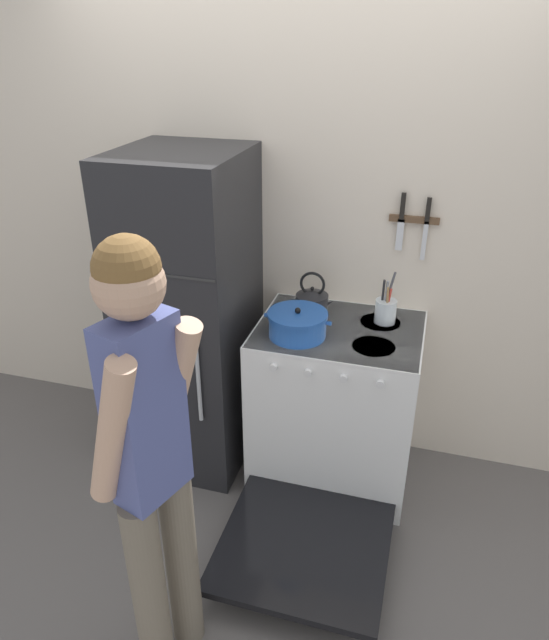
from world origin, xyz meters
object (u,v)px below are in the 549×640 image
(refrigerator, at_px, (190,317))
(tea_kettle, at_px, (312,301))
(stove_range, at_px, (334,408))
(utensil_jar, at_px, (386,310))
(dutch_oven_pot, at_px, (297,324))
(person, at_px, (151,457))

(refrigerator, height_order, tea_kettle, refrigerator)
(stove_range, bearing_deg, refrigerator, 178.46)
(refrigerator, distance_m, utensil_jar, 1.01)
(tea_kettle, bearing_deg, utensil_jar, 0.91)
(dutch_oven_pot, xyz_separation_m, tea_kettle, (0.01, 0.25, 0.01))
(dutch_oven_pot, bearing_deg, tea_kettle, 86.81)
(dutch_oven_pot, bearing_deg, stove_range, 25.72)
(refrigerator, relative_size, utensil_jar, 6.22)
(refrigerator, distance_m, stove_range, 0.89)
(utensil_jar, bearing_deg, person, -114.14)
(refrigerator, relative_size, person, 0.99)
(tea_kettle, bearing_deg, dutch_oven_pot, -93.19)
(stove_range, xyz_separation_m, dutch_oven_pot, (-0.18, -0.09, 0.51))
(refrigerator, relative_size, stove_range, 1.27)
(refrigerator, bearing_deg, dutch_oven_pot, -10.21)
(refrigerator, bearing_deg, stove_range, -1.54)
(person, bearing_deg, tea_kettle, 8.51)
(dutch_oven_pot, relative_size, utensil_jar, 1.19)
(dutch_oven_pot, xyz_separation_m, person, (-0.21, -1.07, 0.03))
(person, bearing_deg, utensil_jar, -5.93)
(tea_kettle, relative_size, person, 0.13)
(dutch_oven_pot, height_order, person, person)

